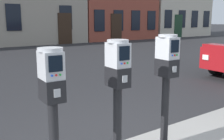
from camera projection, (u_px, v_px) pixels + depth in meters
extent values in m
cube|color=black|center=(52.00, 90.00, 2.31)|extent=(0.18, 0.25, 0.20)
cube|color=#A5A8AD|center=(57.00, 93.00, 2.21)|extent=(0.06, 0.01, 0.07)
cube|color=#B7BABF|center=(51.00, 65.00, 2.27)|extent=(0.18, 0.24, 0.24)
cube|color=black|center=(56.00, 64.00, 2.17)|extent=(0.12, 0.01, 0.13)
cylinder|color=blue|center=(52.00, 76.00, 2.16)|extent=(0.02, 0.01, 0.02)
cylinder|color=red|center=(56.00, 75.00, 2.18)|extent=(0.02, 0.01, 0.02)
cylinder|color=green|center=(60.00, 75.00, 2.20)|extent=(0.02, 0.01, 0.02)
cylinder|color=#B7BABF|center=(50.00, 49.00, 2.24)|extent=(0.23, 0.23, 0.03)
cylinder|color=black|center=(117.00, 126.00, 2.81)|extent=(0.09, 0.09, 0.87)
cube|color=black|center=(118.00, 77.00, 2.71)|extent=(0.18, 0.25, 0.20)
cube|color=#A5A8AD|center=(125.00, 79.00, 2.60)|extent=(0.06, 0.01, 0.07)
cube|color=#B7BABF|center=(118.00, 55.00, 2.67)|extent=(0.18, 0.24, 0.25)
cube|color=black|center=(125.00, 53.00, 2.56)|extent=(0.12, 0.01, 0.14)
cylinder|color=blue|center=(122.00, 64.00, 2.56)|extent=(0.02, 0.01, 0.02)
cylinder|color=red|center=(125.00, 63.00, 2.58)|extent=(0.02, 0.01, 0.02)
cylinder|color=green|center=(128.00, 63.00, 2.60)|extent=(0.02, 0.01, 0.02)
cylinder|color=#B7BABF|center=(118.00, 41.00, 2.64)|extent=(0.23, 0.23, 0.03)
cylinder|color=black|center=(165.00, 112.00, 3.21)|extent=(0.09, 0.09, 0.89)
cube|color=black|center=(167.00, 68.00, 3.11)|extent=(0.18, 0.25, 0.21)
cube|color=#A5A8AD|center=(174.00, 69.00, 3.00)|extent=(0.06, 0.01, 0.07)
cube|color=#B7BABF|center=(167.00, 48.00, 3.07)|extent=(0.18, 0.24, 0.25)
cube|color=black|center=(175.00, 46.00, 2.96)|extent=(0.12, 0.01, 0.14)
cylinder|color=blue|center=(172.00, 55.00, 2.96)|extent=(0.02, 0.01, 0.02)
cylinder|color=red|center=(175.00, 55.00, 2.98)|extent=(0.02, 0.01, 0.02)
cylinder|color=green|center=(177.00, 55.00, 3.00)|extent=(0.02, 0.01, 0.02)
cylinder|color=#B7BABF|center=(168.00, 36.00, 3.04)|extent=(0.23, 0.23, 0.03)
cube|color=white|center=(206.00, 57.00, 7.55)|extent=(0.05, 0.20, 0.14)
cylinder|color=black|center=(217.00, 65.00, 8.11)|extent=(0.65, 0.25, 0.64)
cube|color=black|center=(14.00, 17.00, 16.12)|extent=(0.90, 0.06, 1.60)
cube|color=black|center=(66.00, 18.00, 18.08)|extent=(0.90, 0.06, 1.60)
cube|color=black|center=(65.00, 29.00, 18.17)|extent=(1.00, 0.07, 2.10)
cube|color=black|center=(99.00, 21.00, 19.66)|extent=(0.90, 0.06, 1.58)
cube|color=black|center=(118.00, 20.00, 20.65)|extent=(0.90, 0.06, 1.58)
cube|color=black|center=(136.00, 20.00, 21.64)|extent=(0.90, 0.06, 1.58)
cube|color=black|center=(151.00, 20.00, 22.63)|extent=(0.90, 0.06, 1.58)
cube|color=black|center=(116.00, 27.00, 20.63)|extent=(1.00, 0.07, 2.10)
cube|color=black|center=(168.00, 19.00, 23.77)|extent=(0.90, 0.06, 1.60)
cube|color=black|center=(182.00, 19.00, 24.82)|extent=(0.90, 0.06, 1.60)
cube|color=black|center=(195.00, 19.00, 25.87)|extent=(0.90, 0.06, 1.60)
cube|color=black|center=(206.00, 19.00, 26.91)|extent=(0.90, 0.06, 1.60)
cube|color=#193823|center=(178.00, 26.00, 24.67)|extent=(1.00, 0.07, 2.10)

